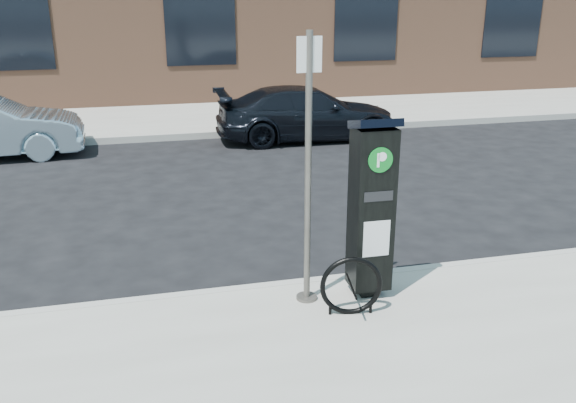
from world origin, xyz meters
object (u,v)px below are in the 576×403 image
object	(u,v)px
bike_rack	(351,286)
parking_kiosk	(371,207)
sign_pole	(308,175)
car_dark	(307,113)

from	to	relation	value
bike_rack	parking_kiosk	bearing A→B (deg)	58.11
sign_pole	bike_rack	distance (m)	1.20
bike_rack	car_dark	xyz separation A→B (m)	(1.83, 8.25, 0.15)
parking_kiosk	bike_rack	bearing A→B (deg)	-130.76
parking_kiosk	car_dark	bearing A→B (deg)	79.67
bike_rack	car_dark	world-z (taller)	car_dark
parking_kiosk	car_dark	distance (m)	8.04
bike_rack	car_dark	bearing A→B (deg)	86.83
sign_pole	car_dark	xyz separation A→B (m)	(2.18, 7.84, -0.92)
parking_kiosk	car_dark	size ratio (longest dim) A/B	0.47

